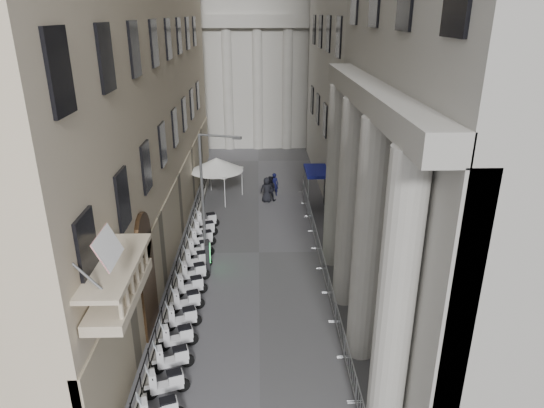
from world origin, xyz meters
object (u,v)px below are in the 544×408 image
at_px(pedestrian_b, 270,188).
at_px(pedestrian_a, 274,184).
at_px(security_tent, 211,162).
at_px(street_lamp, 206,188).
at_px(info_kiosk, 208,256).

bearing_deg(pedestrian_b, pedestrian_a, -93.09).
distance_m(pedestrian_a, pedestrian_b, 1.14).
height_order(security_tent, street_lamp, street_lamp).
relative_size(street_lamp, pedestrian_b, 3.85).
bearing_deg(pedestrian_a, security_tent, 9.21).
height_order(info_kiosk, pedestrian_b, pedestrian_b).
height_order(security_tent, pedestrian_b, security_tent).
height_order(pedestrian_a, pedestrian_b, pedestrian_b).
bearing_deg(pedestrian_a, street_lamp, 79.68).
bearing_deg(street_lamp, info_kiosk, -73.01).
distance_m(security_tent, info_kiosk, 12.04).
bearing_deg(pedestrian_a, info_kiosk, 81.88).
height_order(street_lamp, pedestrian_b, street_lamp).
distance_m(info_kiosk, pedestrian_b, 11.27).
xyz_separation_m(info_kiosk, pedestrian_a, (4.05, 11.72, 0.06)).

